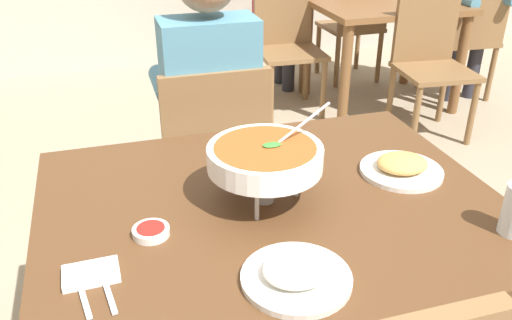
{
  "coord_description": "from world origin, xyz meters",
  "views": [
    {
      "loc": [
        -0.39,
        -1.16,
        1.51
      ],
      "look_at": [
        0.0,
        0.15,
        0.8
      ],
      "focal_mm": 37.73,
      "sensor_mm": 36.0,
      "label": 1
    }
  ],
  "objects_px": {
    "chair_diner_main": "(213,156)",
    "sauce_dish": "(151,231)",
    "chair_bg_left": "(468,33)",
    "chair_bg_window": "(430,56)",
    "curry_bowl": "(265,158)",
    "chair_bg_right": "(287,39)",
    "chair_bg_corner": "(356,20)",
    "dining_table_far": "(384,21)",
    "chair_bg_middle": "(281,24)",
    "appetizer_plate": "(402,167)",
    "dining_table_main": "(272,234)",
    "diner_main": "(209,99)",
    "rice_plate": "(296,273)"
  },
  "relations": [
    {
      "from": "chair_bg_left",
      "to": "chair_bg_window",
      "type": "bearing_deg",
      "value": -144.45
    },
    {
      "from": "chair_bg_left",
      "to": "chair_bg_window",
      "type": "distance_m",
      "value": 0.73
    },
    {
      "from": "rice_plate",
      "to": "chair_bg_corner",
      "type": "distance_m",
      "value": 3.53
    },
    {
      "from": "curry_bowl",
      "to": "chair_bg_left",
      "type": "xyz_separation_m",
      "value": [
        2.25,
        2.16,
        -0.37
      ]
    },
    {
      "from": "sauce_dish",
      "to": "dining_table_main",
      "type": "bearing_deg",
      "value": 10.7
    },
    {
      "from": "curry_bowl",
      "to": "sauce_dish",
      "type": "relative_size",
      "value": 3.69
    },
    {
      "from": "dining_table_main",
      "to": "appetizer_plate",
      "type": "xyz_separation_m",
      "value": [
        0.41,
        0.04,
        0.13
      ]
    },
    {
      "from": "appetizer_plate",
      "to": "chair_bg_window",
      "type": "bearing_deg",
      "value": 54.15
    },
    {
      "from": "chair_diner_main",
      "to": "rice_plate",
      "type": "bearing_deg",
      "value": -92.66
    },
    {
      "from": "diner_main",
      "to": "dining_table_far",
      "type": "height_order",
      "value": "diner_main"
    },
    {
      "from": "appetizer_plate",
      "to": "dining_table_far",
      "type": "height_order",
      "value": "appetizer_plate"
    },
    {
      "from": "curry_bowl",
      "to": "sauce_dish",
      "type": "bearing_deg",
      "value": -166.99
    },
    {
      "from": "sauce_dish",
      "to": "chair_bg_left",
      "type": "bearing_deg",
      "value": 41.0
    },
    {
      "from": "sauce_dish",
      "to": "chair_bg_corner",
      "type": "xyz_separation_m",
      "value": [
        1.95,
        2.84,
        -0.25
      ]
    },
    {
      "from": "dining_table_main",
      "to": "diner_main",
      "type": "height_order",
      "value": "diner_main"
    },
    {
      "from": "rice_plate",
      "to": "dining_table_far",
      "type": "xyz_separation_m",
      "value": [
        1.63,
        2.58,
        -0.15
      ]
    },
    {
      "from": "chair_bg_right",
      "to": "chair_bg_window",
      "type": "relative_size",
      "value": 1.0
    },
    {
      "from": "chair_bg_window",
      "to": "sauce_dish",
      "type": "bearing_deg",
      "value": -137.5
    },
    {
      "from": "sauce_dish",
      "to": "chair_bg_right",
      "type": "bearing_deg",
      "value": 63.48
    },
    {
      "from": "dining_table_far",
      "to": "chair_bg_middle",
      "type": "height_order",
      "value": "chair_bg_middle"
    },
    {
      "from": "chair_bg_left",
      "to": "chair_bg_window",
      "type": "relative_size",
      "value": 1.0
    },
    {
      "from": "sauce_dish",
      "to": "chair_bg_corner",
      "type": "bearing_deg",
      "value": 55.47
    },
    {
      "from": "curry_bowl",
      "to": "chair_bg_window",
      "type": "height_order",
      "value": "curry_bowl"
    },
    {
      "from": "diner_main",
      "to": "rice_plate",
      "type": "height_order",
      "value": "diner_main"
    },
    {
      "from": "sauce_dish",
      "to": "dining_table_far",
      "type": "xyz_separation_m",
      "value": [
        1.91,
        2.33,
        -0.14
      ]
    },
    {
      "from": "chair_diner_main",
      "to": "appetizer_plate",
      "type": "relative_size",
      "value": 3.75
    },
    {
      "from": "chair_bg_corner",
      "to": "dining_table_main",
      "type": "bearing_deg",
      "value": -120.34
    },
    {
      "from": "chair_diner_main",
      "to": "dining_table_far",
      "type": "xyz_separation_m",
      "value": [
        1.58,
        1.5,
        0.11
      ]
    },
    {
      "from": "dining_table_far",
      "to": "chair_bg_middle",
      "type": "relative_size",
      "value": 1.11
    },
    {
      "from": "curry_bowl",
      "to": "chair_bg_corner",
      "type": "distance_m",
      "value": 3.24
    },
    {
      "from": "dining_table_main",
      "to": "chair_bg_middle",
      "type": "distance_m",
      "value": 3.0
    },
    {
      "from": "chair_diner_main",
      "to": "sauce_dish",
      "type": "xyz_separation_m",
      "value": [
        -0.33,
        -0.83,
        0.25
      ]
    },
    {
      "from": "chair_bg_middle",
      "to": "chair_bg_window",
      "type": "bearing_deg",
      "value": -59.68
    },
    {
      "from": "curry_bowl",
      "to": "rice_plate",
      "type": "distance_m",
      "value": 0.35
    },
    {
      "from": "appetizer_plate",
      "to": "chair_bg_right",
      "type": "relative_size",
      "value": 0.27
    },
    {
      "from": "dining_table_main",
      "to": "chair_diner_main",
      "type": "bearing_deg",
      "value": 90.0
    },
    {
      "from": "chair_bg_window",
      "to": "curry_bowl",
      "type": "bearing_deg",
      "value": -133.75
    },
    {
      "from": "curry_bowl",
      "to": "chair_bg_left",
      "type": "bearing_deg",
      "value": 43.75
    },
    {
      "from": "curry_bowl",
      "to": "chair_bg_right",
      "type": "distance_m",
      "value": 2.58
    },
    {
      "from": "chair_diner_main",
      "to": "chair_bg_left",
      "type": "relative_size",
      "value": 1.0
    },
    {
      "from": "chair_diner_main",
      "to": "sauce_dish",
      "type": "bearing_deg",
      "value": -111.62
    },
    {
      "from": "dining_table_main",
      "to": "chair_bg_corner",
      "type": "relative_size",
      "value": 1.36
    },
    {
      "from": "rice_plate",
      "to": "chair_diner_main",
      "type": "bearing_deg",
      "value": 87.34
    },
    {
      "from": "chair_diner_main",
      "to": "chair_bg_left",
      "type": "height_order",
      "value": "same"
    },
    {
      "from": "diner_main",
      "to": "chair_diner_main",
      "type": "bearing_deg",
      "value": -90.0
    },
    {
      "from": "curry_bowl",
      "to": "sauce_dish",
      "type": "xyz_separation_m",
      "value": [
        -0.31,
        -0.07,
        -0.12
      ]
    },
    {
      "from": "chair_bg_left",
      "to": "chair_bg_corner",
      "type": "distance_m",
      "value": 0.86
    },
    {
      "from": "dining_table_main",
      "to": "sauce_dish",
      "type": "relative_size",
      "value": 13.58
    },
    {
      "from": "rice_plate",
      "to": "chair_bg_right",
      "type": "height_order",
      "value": "chair_bg_right"
    },
    {
      "from": "curry_bowl",
      "to": "chair_bg_right",
      "type": "bearing_deg",
      "value": 69.0
    }
  ]
}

